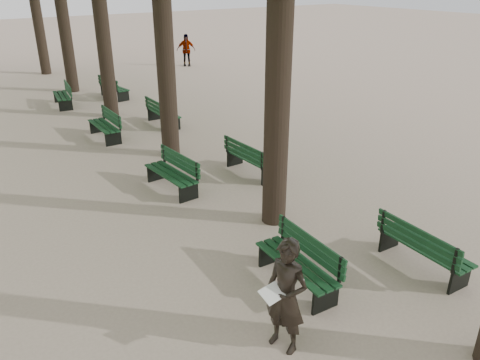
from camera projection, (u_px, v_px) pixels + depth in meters
ground at (316, 323)px, 7.33m from camera, size 120.00×120.00×0.00m
bench_left_0 at (296, 272)px, 8.11m from camera, size 0.68×1.83×0.92m
bench_left_1 at (172, 180)px, 11.71m from camera, size 0.70×1.84×0.92m
bench_left_2 at (105, 131)px, 15.36m from camera, size 0.59×1.81×0.92m
bench_left_3 at (63, 100)px, 19.12m from camera, size 0.81×1.86×0.92m
bench_right_0 at (423, 255)px, 8.59m from camera, size 0.66×1.83×0.92m
bench_right_1 at (252, 164)px, 12.66m from camera, size 0.62×1.81×0.92m
bench_right_2 at (164, 118)px, 16.75m from camera, size 0.59×1.81×0.92m
bench_right_3 at (115, 92)px, 20.41m from camera, size 0.78×1.85×0.92m
man_with_map at (286, 296)px, 6.52m from camera, size 0.71×0.79×1.78m
pedestrian_c at (186, 50)px, 27.25m from camera, size 1.11×0.82×1.82m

